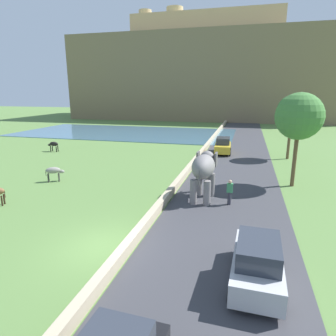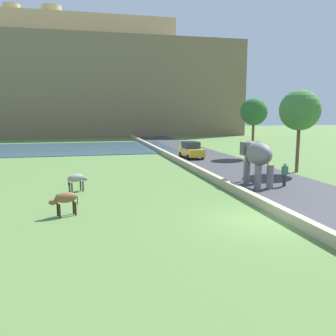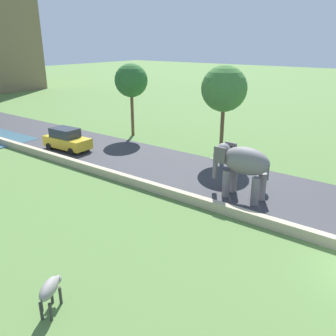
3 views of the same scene
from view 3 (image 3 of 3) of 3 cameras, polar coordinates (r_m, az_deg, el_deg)
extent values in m
cube|color=#38383D|center=(28.80, -10.50, 2.80)|extent=(7.00, 120.00, 0.06)
cube|color=tan|center=(24.94, -13.75, 0.39)|extent=(0.40, 110.00, 0.51)
ellipsoid|color=slate|center=(19.47, 12.48, 1.13)|extent=(1.48, 2.74, 1.50)
cylinder|color=slate|center=(19.99, 9.39, -2.56)|extent=(0.44, 0.44, 1.60)
cylinder|color=slate|center=(20.68, 10.55, -1.85)|extent=(0.44, 0.44, 1.60)
cylinder|color=slate|center=(19.28, 13.92, -3.77)|extent=(0.44, 0.44, 1.60)
cylinder|color=slate|center=(19.99, 14.96, -2.99)|extent=(0.44, 0.44, 1.60)
ellipsoid|color=slate|center=(20.03, 8.91, 2.47)|extent=(1.03, 0.93, 1.10)
cube|color=#575454|center=(19.46, 8.37, 2.09)|extent=(0.14, 0.70, 0.90)
cube|color=#575454|center=(20.46, 10.09, 2.88)|extent=(0.14, 0.70, 0.90)
cylinder|color=slate|center=(20.54, 7.64, 0.36)|extent=(0.28, 0.28, 1.50)
cone|color=silver|center=(20.18, 7.54, 1.36)|extent=(0.14, 0.56, 0.17)
cone|color=silver|center=(20.54, 8.18, 1.67)|extent=(0.14, 0.56, 0.17)
cylinder|color=#575454|center=(19.08, 15.93, -0.68)|extent=(0.08, 0.08, 0.90)
cylinder|color=#33333D|center=(21.42, 15.15, -2.53)|extent=(0.22, 0.22, 0.85)
cube|color=#388451|center=(21.17, 15.32, -0.76)|extent=(0.36, 0.22, 0.56)
sphere|color=tan|center=(21.04, 15.42, 0.23)|extent=(0.22, 0.22, 0.22)
cube|color=gold|center=(29.40, -15.97, 4.07)|extent=(1.90, 4.08, 0.80)
cube|color=#2D333D|center=(29.37, -16.36, 5.53)|extent=(1.55, 2.27, 0.70)
cylinder|color=black|center=(29.07, -13.02, 3.34)|extent=(0.21, 0.61, 0.60)
cylinder|color=black|center=(28.06, -15.40, 2.52)|extent=(0.21, 0.61, 0.60)
cylinder|color=black|center=(30.97, -16.34, 4.05)|extent=(0.21, 0.61, 0.60)
cylinder|color=black|center=(30.02, -18.68, 3.31)|extent=(0.21, 0.61, 0.60)
ellipsoid|color=gray|center=(12.48, -18.70, -17.99)|extent=(1.17, 0.94, 0.50)
cylinder|color=#373533|center=(13.16, -18.33, -18.89)|extent=(0.10, 0.10, 0.65)
cylinder|color=#373533|center=(13.05, -17.03, -19.11)|extent=(0.10, 0.10, 0.65)
cylinder|color=#373533|center=(12.64, -19.83, -20.97)|extent=(0.10, 0.10, 0.65)
cylinder|color=#373533|center=(12.52, -18.47, -21.23)|extent=(0.10, 0.10, 0.65)
ellipsoid|color=gray|center=(13.02, -17.44, -16.89)|extent=(0.47, 0.41, 0.26)
cone|color=beige|center=(12.96, -17.90, -16.22)|extent=(0.04, 0.04, 0.12)
cone|color=beige|center=(12.89, -17.14, -16.34)|extent=(0.04, 0.04, 0.12)
cylinder|color=#373533|center=(12.24, -19.68, -20.21)|extent=(0.04, 0.04, 0.45)
cylinder|color=brown|center=(32.85, -5.79, 8.68)|extent=(0.28, 0.28, 3.99)
sphere|color=#2D662D|center=(32.40, -5.98, 13.93)|extent=(2.95, 2.95, 2.95)
cylinder|color=brown|center=(26.69, 8.71, 5.89)|extent=(0.28, 0.28, 3.96)
sphere|color=#427A38|center=(26.12, 9.08, 12.58)|extent=(3.31, 3.31, 3.31)
camera|label=1|loc=(22.12, 65.46, 4.26)|focal=31.77mm
camera|label=2|loc=(15.37, 98.82, -16.95)|focal=37.81mm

